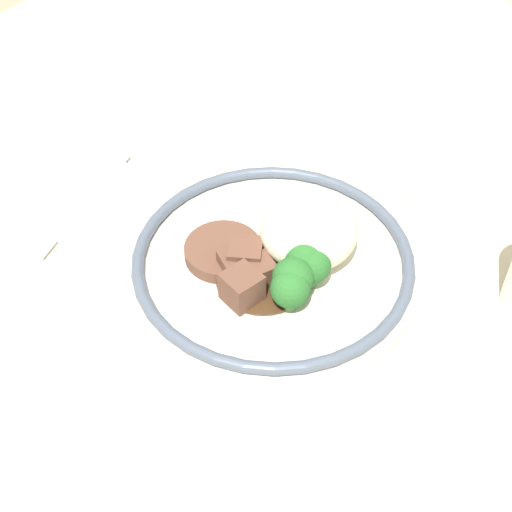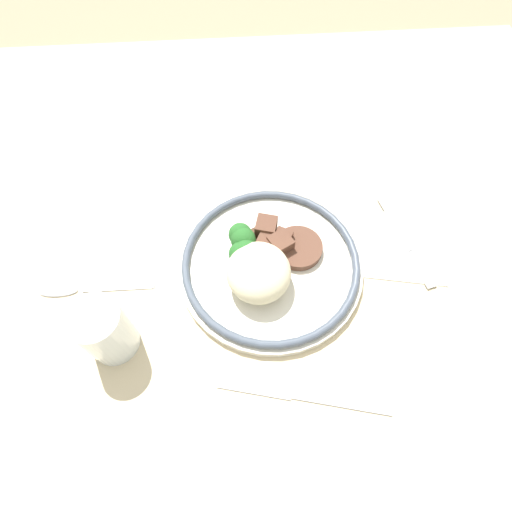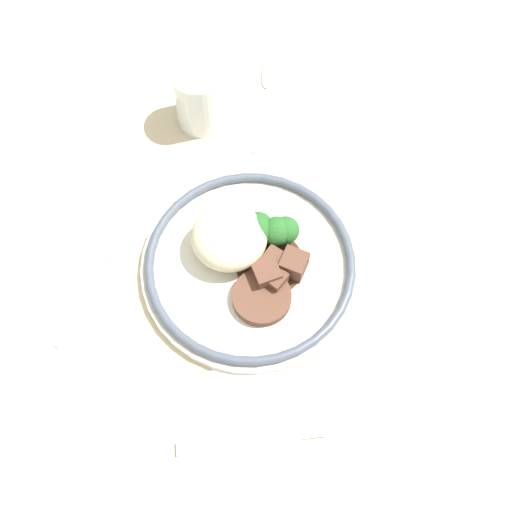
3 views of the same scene
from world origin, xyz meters
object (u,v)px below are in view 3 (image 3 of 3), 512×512
at_px(plate, 249,258).
at_px(knife, 101,262).
at_px(spoon, 266,85).
at_px(fork, 236,443).
at_px(juice_glass, 199,100).

relative_size(plate, knife, 1.25).
height_order(plate, spoon, plate).
relative_size(plate, fork, 1.63).
relative_size(knife, spoon, 1.32).
bearing_deg(fork, juice_glass, -89.12).
relative_size(plate, spoon, 1.65).
height_order(plate, knife, plate).
bearing_deg(spoon, plate, -176.22).
bearing_deg(knife, fork, -120.95).
height_order(fork, knife, fork).
distance_m(juice_glass, spoon, 0.12).
height_order(knife, spoon, spoon).
xyz_separation_m(plate, fork, (-0.23, -0.02, -0.02)).
distance_m(plate, fork, 0.23).
xyz_separation_m(plate, juice_glass, (0.22, 0.10, 0.02)).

